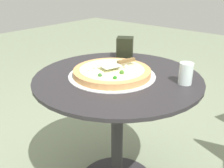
{
  "coord_description": "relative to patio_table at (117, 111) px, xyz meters",
  "views": [
    {
      "loc": [
        0.98,
        0.79,
        1.25
      ],
      "look_at": [
        0.02,
        -0.03,
        0.71
      ],
      "focal_mm": 40.8,
      "sensor_mm": 36.0,
      "label": 1
    }
  ],
  "objects": [
    {
      "name": "patio_table",
      "position": [
        0.0,
        0.0,
        0.0
      ],
      "size": [
        0.89,
        0.89,
        0.76
      ],
      "color": "#2A272A",
      "rests_on": "ground"
    },
    {
      "name": "napkin_dispenser",
      "position": [
        -0.28,
        -0.17,
        0.28
      ],
      "size": [
        0.13,
        0.13,
        0.13
      ],
      "primitive_type": "cube",
      "rotation": [
        0.0,
        0.0,
        5.27
      ],
      "color": "black",
      "rests_on": "patio_table"
    },
    {
      "name": "pizza_on_tray",
      "position": [
        0.02,
        -0.03,
        0.23
      ],
      "size": [
        0.46,
        0.46,
        0.06
      ],
      "color": "silver",
      "rests_on": "patio_table"
    },
    {
      "name": "pizza_server",
      "position": [
        -0.02,
        -0.01,
        0.28
      ],
      "size": [
        0.22,
        0.11,
        0.02
      ],
      "color": "silver",
      "rests_on": "pizza_on_tray"
    },
    {
      "name": "drinking_cup",
      "position": [
        -0.13,
        0.32,
        0.27
      ],
      "size": [
        0.07,
        0.07,
        0.11
      ],
      "primitive_type": "cylinder",
      "color": "silver",
      "rests_on": "patio_table"
    }
  ]
}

